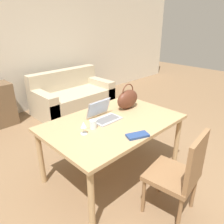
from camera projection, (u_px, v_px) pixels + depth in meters
ground_plane at (150, 197)px, 2.41m from camera, size 14.00×14.00×0.00m
wall_back at (9, 46)px, 4.07m from camera, size 10.00×0.06×2.70m
dining_table at (113, 126)px, 2.55m from camera, size 1.56×1.03×0.73m
chair at (180, 172)px, 2.02m from camera, size 0.49×0.49×0.92m
couch at (72, 97)px, 4.61m from camera, size 1.60×0.88×0.82m
laptop at (103, 114)px, 2.56m from camera, size 0.33×0.28×0.21m
drinking_glass at (93, 124)px, 2.34m from camera, size 0.08×0.08×0.10m
wine_glass at (84, 126)px, 2.21m from camera, size 0.07×0.07×0.14m
handbag at (128, 99)px, 2.83m from camera, size 0.35×0.15×0.33m
book at (138, 135)px, 2.19m from camera, size 0.25×0.19×0.02m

